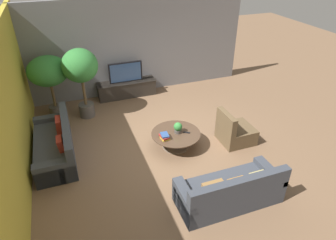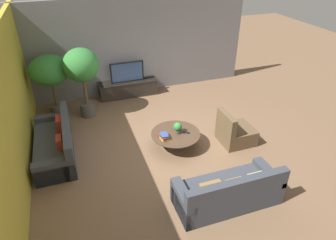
{
  "view_description": "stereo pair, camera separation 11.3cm",
  "coord_description": "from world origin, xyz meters",
  "views": [
    {
      "loc": [
        -2.13,
        -5.75,
        4.42
      ],
      "look_at": [
        0.06,
        0.2,
        0.55
      ],
      "focal_mm": 32.0,
      "sensor_mm": 36.0,
      "label": 1
    },
    {
      "loc": [
        -2.02,
        -5.79,
        4.42
      ],
      "look_at": [
        0.06,
        0.2,
        0.55
      ],
      "focal_mm": 32.0,
      "sensor_mm": 36.0,
      "label": 2
    }
  ],
  "objects": [
    {
      "name": "potted_palm_corner",
      "position": [
        -1.73,
        2.08,
        1.43
      ],
      "size": [
        0.95,
        0.95,
        1.99
      ],
      "color": "#514C47",
      "rests_on": "ground"
    },
    {
      "name": "coffee_table",
      "position": [
        0.11,
        -0.19,
        0.28
      ],
      "size": [
        1.19,
        1.19,
        0.39
      ],
      "color": "#756656",
      "rests_on": "ground"
    },
    {
      "name": "back_wall_stone",
      "position": [
        0.0,
        3.26,
        1.5
      ],
      "size": [
        7.4,
        0.12,
        3.0
      ],
      "primitive_type": "cube",
      "color": "slate",
      "rests_on": "ground"
    },
    {
      "name": "book_stack",
      "position": [
        -0.22,
        -0.31,
        0.45
      ],
      "size": [
        0.21,
        0.29,
        0.12
      ],
      "color": "gold",
      "rests_on": "coffee_table"
    },
    {
      "name": "potted_palm_tall",
      "position": [
        -2.56,
        2.47,
        1.3
      ],
      "size": [
        1.1,
        1.1,
        1.76
      ],
      "color": "#514C47",
      "rests_on": "ground"
    },
    {
      "name": "couch_by_wall",
      "position": [
        -2.64,
        0.45,
        0.28
      ],
      "size": [
        0.84,
        2.17,
        0.84
      ],
      "rotation": [
        0.0,
        0.0,
        -1.57
      ],
      "color": "#3D424C",
      "rests_on": "ground"
    },
    {
      "name": "couch_near_entry",
      "position": [
        0.41,
        -2.26,
        0.29
      ],
      "size": [
        2.01,
        0.84,
        0.84
      ],
      "rotation": [
        0.0,
        0.0,
        3.14
      ],
      "color": "#3D424C",
      "rests_on": "ground"
    },
    {
      "name": "remote_black",
      "position": [
        0.36,
        -0.27,
        0.4
      ],
      "size": [
        0.16,
        0.12,
        0.02
      ],
      "primitive_type": "cube",
      "rotation": [
        0.0,
        0.0,
        1.0
      ],
      "color": "black",
      "rests_on": "coffee_table"
    },
    {
      "name": "remote_silver",
      "position": [
        0.25,
        -0.0,
        0.4
      ],
      "size": [
        0.12,
        0.15,
        0.02
      ],
      "primitive_type": "cube",
      "rotation": [
        0.0,
        0.0,
        0.6
      ],
      "color": "gray",
      "rests_on": "coffee_table"
    },
    {
      "name": "potted_plant_tabletop",
      "position": [
        0.17,
        -0.18,
        0.53
      ],
      "size": [
        0.21,
        0.21,
        0.27
      ],
      "color": "#514C47",
      "rests_on": "coffee_table"
    },
    {
      "name": "ground_plane",
      "position": [
        0.0,
        0.0,
        0.0
      ],
      "size": [
        24.0,
        24.0,
        0.0
      ],
      "primitive_type": "plane",
      "color": "brown"
    },
    {
      "name": "armchair_wicker",
      "position": [
        1.57,
        -0.49,
        0.27
      ],
      "size": [
        0.8,
        0.76,
        0.86
      ],
      "rotation": [
        0.0,
        0.0,
        1.57
      ],
      "color": "brown",
      "rests_on": "ground"
    },
    {
      "name": "media_console",
      "position": [
        -0.35,
        2.94,
        0.27
      ],
      "size": [
        1.87,
        0.5,
        0.51
      ],
      "color": "#2D2823",
      "rests_on": "ground"
    },
    {
      "name": "side_wall_left",
      "position": [
        -3.26,
        0.2,
        1.5
      ],
      "size": [
        0.12,
        7.4,
        3.0
      ],
      "primitive_type": "cube",
      "color": "gold",
      "rests_on": "ground"
    },
    {
      "name": "television",
      "position": [
        -0.35,
        2.94,
        0.82
      ],
      "size": [
        1.05,
        0.13,
        0.64
      ],
      "color": "black",
      "rests_on": "media_console"
    }
  ]
}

